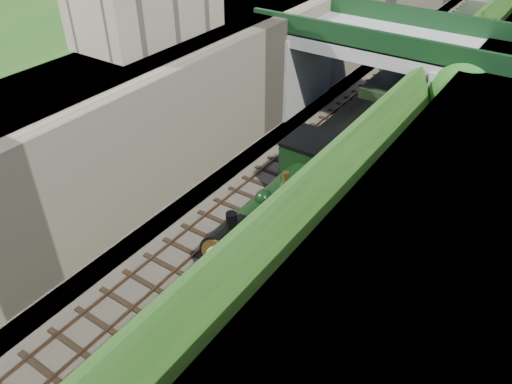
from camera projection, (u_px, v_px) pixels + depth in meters
trackbed at (344, 149)px, 31.04m from camera, size 10.00×90.00×0.20m
retaining_wall at (271, 78)px, 31.60m from camera, size 1.00×90.00×7.00m
street_plateau_left at (227, 66)px, 33.20m from camera, size 6.00×90.00×7.00m
embankment_slope at (438, 126)px, 27.63m from camera, size 4.81×91.25×6.51m
track_left at (316, 138)px, 31.87m from camera, size 2.50×90.00×0.20m
track_right at (362, 152)px, 30.40m from camera, size 2.50×90.00×0.20m
road_bridge at (393, 71)px, 31.01m from camera, size 16.00×6.40×7.25m
tree at (466, 94)px, 26.83m from camera, size 3.60×3.80×6.60m
locomotive at (283, 206)px, 23.18m from camera, size 3.10×10.22×3.83m
tender at (351, 146)px, 28.31m from camera, size 2.70×6.00×3.05m
coach_front at (426, 69)px, 36.56m from camera, size 2.90×18.00×3.70m
coach_middle at (489, 10)px, 49.25m from camera, size 2.90×18.00×3.70m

